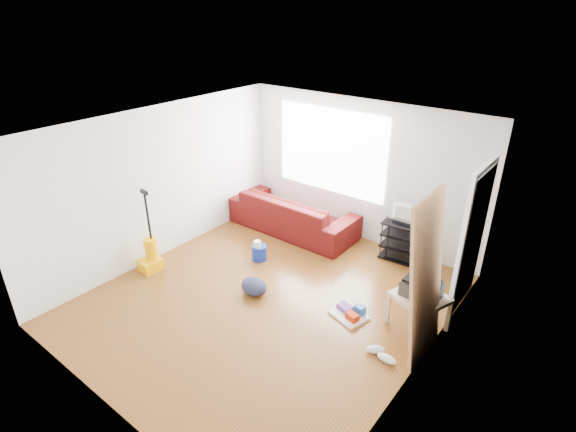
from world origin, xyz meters
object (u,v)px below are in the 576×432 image
Objects in this scene: side_table at (420,301)px; bucket at (259,259)px; sofa at (293,230)px; vacuum at (151,255)px; tv_stand at (402,241)px; backpack at (254,293)px; cleaning_tray at (350,313)px.

bucket is at bearing 179.95° from side_table.
vacuum is at bearing 68.45° from sofa.
side_table is 2.81m from bucket.
tv_stand is 2.60m from backpack.
side_table is at bearing 22.34° from vacuum.
side_table is (0.92, -1.46, 0.07)m from tv_stand.
tv_stand is 0.89× the size of side_table.
bucket is 0.97m from backpack.
sofa reaches higher than backpack.
side_table is (2.97, -1.19, 0.41)m from sofa.
cleaning_tray is 1.47m from backpack.
vacuum is at bearing -161.93° from side_table.
cleaning_tray is (0.12, -1.82, -0.29)m from tv_stand.
bucket is 2.02m from cleaning_tray.
bucket is (0.19, -1.18, 0.00)m from sofa.
cleaning_tray reaches higher than backpack.
tv_stand is 1.85m from cleaning_tray.
cleaning_tray is (1.98, -0.36, 0.05)m from bucket.
side_table is 0.95m from cleaning_tray.
tv_stand is 2.39m from bucket.
vacuum reaches higher than bucket.
backpack is (-1.41, -0.41, -0.05)m from cleaning_tray.
bucket is 0.46× the size of cleaning_tray.
tv_stand is at bearing 38.02° from bucket.
sofa is at bearing 144.53° from cleaning_tray.
bucket is (-2.78, 0.00, -0.41)m from side_table.
cleaning_tray is at bearing -155.63° from side_table.
sofa is 2.67m from vacuum.
side_table reaches higher than bucket.
vacuum is at bearing -132.13° from bucket.
side_table is at bearing -0.05° from bucket.
cleaning_tray reaches higher than bucket.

